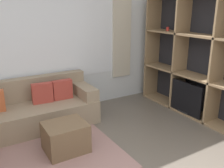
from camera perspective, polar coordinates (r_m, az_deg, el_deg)
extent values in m
cube|color=silver|center=(4.72, -13.28, 9.46)|extent=(5.87, 0.07, 2.70)
cube|color=white|center=(4.67, -13.20, 10.62)|extent=(2.57, 0.01, 1.60)
cube|color=beige|center=(5.29, 2.26, 11.80)|extent=(0.44, 0.03, 1.90)
cube|color=silver|center=(4.82, 21.72, 8.85)|extent=(0.07, 4.25, 2.70)
cube|color=gray|center=(3.61, -20.24, -16.69)|extent=(2.64, 1.77, 0.01)
cube|color=#232328|center=(4.86, 20.52, 6.14)|extent=(0.02, 2.49, 2.22)
cube|color=#997A56|center=(4.47, 23.08, 4.93)|extent=(0.40, 0.04, 2.22)
cube|color=#997A56|center=(4.98, 15.43, 6.88)|extent=(0.40, 0.04, 2.22)
cube|color=#997A56|center=(5.58, 9.27, 8.35)|extent=(0.40, 0.04, 2.22)
cube|color=#997A56|center=(5.03, 17.83, -6.28)|extent=(0.40, 2.49, 0.04)
cube|color=#997A56|center=(4.80, 18.62, 1.65)|extent=(0.40, 2.49, 0.04)
cube|color=#997A56|center=(4.66, 19.50, 10.42)|extent=(0.40, 2.49, 0.04)
cube|color=black|center=(4.85, 16.28, -3.03)|extent=(0.04, 0.77, 0.59)
cube|color=black|center=(4.96, 16.16, -6.03)|extent=(0.10, 0.24, 0.03)
cube|color=#2856A8|center=(5.01, 17.49, -5.69)|extent=(0.08, 0.08, 0.07)
cube|color=#388947|center=(4.99, 17.62, -5.45)|extent=(0.08, 0.08, 0.12)
cylinder|color=red|center=(5.18, 12.61, 12.20)|extent=(0.06, 0.06, 0.07)
cube|color=gray|center=(4.40, -17.46, -7.13)|extent=(2.09, 0.84, 0.40)
cube|color=gray|center=(4.57, -18.93, -1.06)|extent=(2.09, 0.18, 0.39)
cube|color=gray|center=(4.56, -6.51, -1.47)|extent=(0.24, 0.78, 0.20)
cube|color=#AD3D33|center=(4.36, -15.63, -2.01)|extent=(0.35, 0.15, 0.34)
cube|color=#AD3D33|center=(4.45, -11.28, -1.27)|extent=(0.34, 0.13, 0.34)
cube|color=brown|center=(3.62, -10.58, -11.91)|extent=(0.57, 0.49, 0.42)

